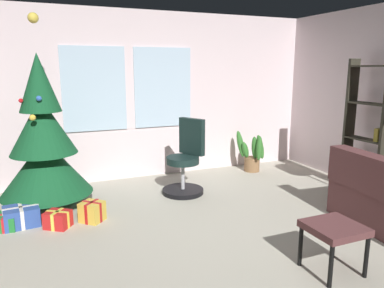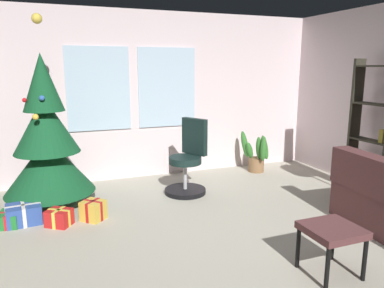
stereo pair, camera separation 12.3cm
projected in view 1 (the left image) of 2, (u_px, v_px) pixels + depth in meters
name	position (u px, v px, depth m)	size (l,w,h in m)	color
ground_plane	(252.00, 263.00, 3.32)	(5.16, 5.70, 0.10)	#ABA897
wall_back_with_windows	(153.00, 95.00, 5.65)	(5.16, 0.12, 2.51)	silver
footstool	(334.00, 231.00, 3.03)	(0.43, 0.42, 0.42)	#552F30
holiday_tree	(44.00, 145.00, 4.42)	(1.09, 1.09, 2.29)	#4C331E
gift_box_red	(58.00, 219.00, 3.93)	(0.32, 0.31, 0.19)	red
gift_box_green	(7.00, 221.00, 3.92)	(0.26, 0.31, 0.16)	#1E722D
gift_box_gold	(92.00, 212.00, 4.09)	(0.31, 0.31, 0.23)	gold
gift_box_blue	(21.00, 216.00, 3.98)	(0.39, 0.34, 0.21)	#2D4C99
office_chair	(185.00, 164.00, 4.98)	(0.58, 0.56, 1.01)	black
bookshelf	(366.00, 136.00, 4.92)	(0.18, 0.64, 1.80)	#2D2B21
potted_plant	(252.00, 155.00, 6.01)	(0.39, 0.53, 0.68)	brown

